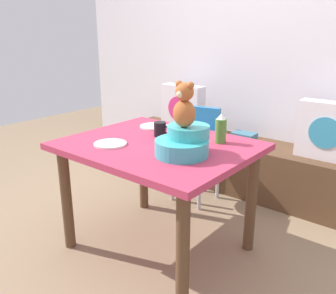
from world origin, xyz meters
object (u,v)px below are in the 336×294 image
at_px(dinner_plate_far, 154,126).
at_px(infant_seat_teal, 184,142).
at_px(ketchup_bottle, 221,129).
at_px(pillow_floral_right, 328,131).
at_px(book_stack, 244,137).
at_px(teddy_bear, 184,106).
at_px(pillow_floral_left, 183,108).
at_px(dining_table, 158,160).
at_px(highchair, 197,141).
at_px(dinner_plate_near, 110,144).
at_px(coffee_mug, 160,129).

bearing_deg(dinner_plate_far, infant_seat_teal, -33.19).
bearing_deg(dinner_plate_far, ketchup_bottle, -2.07).
xyz_separation_m(pillow_floral_right, infant_seat_teal, (-0.42, -1.26, 0.13)).
bearing_deg(book_stack, teddy_bear, -77.75).
xyz_separation_m(pillow_floral_right, ketchup_bottle, (-0.38, -0.93, 0.15)).
height_order(ketchup_bottle, dinner_plate_far, ketchup_bottle).
distance_m(pillow_floral_left, dining_table, 1.38).
bearing_deg(ketchup_bottle, highchair, 135.63).
height_order(pillow_floral_left, dinner_plate_near, pillow_floral_left).
xyz_separation_m(pillow_floral_right, teddy_bear, (-0.42, -1.26, 0.34)).
height_order(book_stack, coffee_mug, coffee_mug).
bearing_deg(coffee_mug, pillow_floral_left, 120.04).
relative_size(dining_table, ketchup_bottle, 6.12).
height_order(dining_table, coffee_mug, coffee_mug).
relative_size(pillow_floral_left, teddy_bear, 1.76).
bearing_deg(coffee_mug, book_stack, 86.80).
height_order(pillow_floral_left, dining_table, pillow_floral_left).
bearing_deg(dinner_plate_far, pillow_floral_left, 115.01).
distance_m(dining_table, teddy_bear, 0.47).
height_order(ketchup_bottle, dinner_plate_near, ketchup_bottle).
height_order(pillow_floral_left, infant_seat_teal, same).
bearing_deg(pillow_floral_left, ketchup_bottle, -43.26).
xyz_separation_m(pillow_floral_left, dinner_plate_near, (0.50, -1.40, 0.07)).
xyz_separation_m(pillow_floral_right, dining_table, (-0.67, -1.19, -0.05)).
distance_m(pillow_floral_left, infant_seat_teal, 1.58).
bearing_deg(dining_table, book_stack, 91.25).
xyz_separation_m(ketchup_bottle, dinner_plate_far, (-0.57, 0.02, -0.08)).
distance_m(infant_seat_teal, coffee_mug, 0.39).
xyz_separation_m(infant_seat_teal, teddy_bear, (0.00, -0.00, 0.21)).
bearing_deg(infant_seat_teal, dining_table, 164.54).
bearing_deg(coffee_mug, highchair, 103.14).
distance_m(highchair, teddy_bear, 1.09).
relative_size(highchair, teddy_bear, 3.16).
distance_m(highchair, dinner_plate_near, 1.01).
relative_size(pillow_floral_right, dining_table, 0.39).
bearing_deg(teddy_bear, pillow_floral_right, 71.52).
xyz_separation_m(teddy_bear, coffee_mug, (-0.34, 0.20, -0.23)).
bearing_deg(teddy_bear, highchair, 120.13).
bearing_deg(ketchup_bottle, dining_table, -139.10).
xyz_separation_m(book_stack, coffee_mug, (-0.06, -1.08, 0.29)).
distance_m(teddy_bear, coffee_mug, 0.45).
bearing_deg(pillow_floral_left, dinner_plate_far, -64.99).
bearing_deg(pillow_floral_left, pillow_floral_right, 0.00).
relative_size(pillow_floral_left, highchair, 0.56).
bearing_deg(pillow_floral_right, ketchup_bottle, -112.09).
height_order(pillow_floral_left, book_stack, pillow_floral_left).
relative_size(coffee_mug, dinner_plate_near, 0.60).
height_order(pillow_floral_left, pillow_floral_right, same).
xyz_separation_m(coffee_mug, dinner_plate_far, (-0.19, 0.15, -0.04)).
xyz_separation_m(highchair, dinner_plate_far, (-0.04, -0.50, 0.22)).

